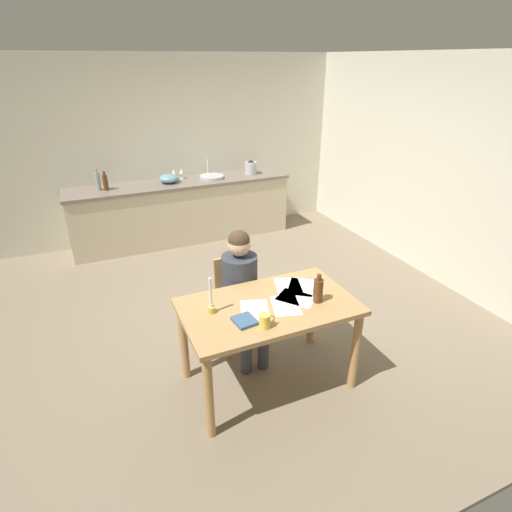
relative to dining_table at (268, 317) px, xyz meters
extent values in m
cube|color=#7A6B56|center=(0.16, 1.09, -0.68)|extent=(5.20, 5.20, 0.04)
cube|color=beige|center=(0.16, 3.69, 0.64)|extent=(5.20, 0.12, 2.60)
cube|color=beige|center=(2.76, 1.09, 0.64)|extent=(0.12, 5.20, 2.60)
cube|color=beige|center=(0.16, 3.33, -0.23)|extent=(3.18, 0.60, 0.86)
cube|color=#72665B|center=(0.16, 3.33, 0.22)|extent=(3.22, 0.64, 0.04)
cube|color=tan|center=(0.00, 0.00, 0.10)|extent=(1.37, 0.80, 0.04)
cylinder|color=tan|center=(-0.62, -0.34, -0.29)|extent=(0.07, 0.07, 0.73)
cylinder|color=tan|center=(0.62, -0.34, -0.29)|extent=(0.07, 0.07, 0.73)
cylinder|color=tan|center=(-0.62, 0.34, -0.29)|extent=(0.07, 0.07, 0.73)
cylinder|color=tan|center=(0.62, 0.34, -0.29)|extent=(0.07, 0.07, 0.73)
cube|color=tan|center=(-0.02, 0.58, -0.21)|extent=(0.42, 0.42, 0.04)
cube|color=tan|center=(-0.01, 0.77, 0.00)|extent=(0.36, 0.05, 0.40)
cylinder|color=tan|center=(-0.20, 0.42, -0.44)|extent=(0.04, 0.04, 0.44)
cylinder|color=tan|center=(0.14, 0.40, -0.44)|extent=(0.04, 0.04, 0.44)
cylinder|color=tan|center=(-0.18, 0.76, -0.44)|extent=(0.04, 0.04, 0.44)
cylinder|color=tan|center=(0.16, 0.74, -0.44)|extent=(0.04, 0.04, 0.44)
cylinder|color=#333842|center=(-0.02, 0.56, 0.04)|extent=(0.34, 0.34, 0.50)
sphere|color=#D8AD8C|center=(-0.02, 0.56, 0.40)|extent=(0.20, 0.20, 0.20)
sphere|color=#473323|center=(-0.02, 0.56, 0.44)|extent=(0.19, 0.19, 0.19)
cylinder|color=#383847|center=(-0.11, 0.38, -0.21)|extent=(0.15, 0.39, 0.13)
cylinder|color=#383847|center=(-0.12, 0.19, -0.43)|extent=(0.10, 0.10, 0.45)
cylinder|color=#383847|center=(0.05, 0.37, -0.21)|extent=(0.15, 0.39, 0.13)
cylinder|color=#383847|center=(0.04, 0.18, -0.43)|extent=(0.10, 0.10, 0.45)
cylinder|color=#F2CC4C|center=(-0.16, -0.26, 0.17)|extent=(0.08, 0.08, 0.11)
torus|color=#F2CC4C|center=(-0.11, -0.26, 0.17)|extent=(0.07, 0.01, 0.07)
cylinder|color=gold|center=(-0.44, 0.08, 0.14)|extent=(0.06, 0.06, 0.05)
cylinder|color=white|center=(-0.44, 0.08, 0.29)|extent=(0.02, 0.02, 0.25)
cube|color=#39587E|center=(-0.26, -0.15, 0.13)|extent=(0.17, 0.19, 0.02)
cube|color=white|center=(0.25, 0.00, 0.12)|extent=(0.35, 0.36, 0.00)
cube|color=white|center=(0.28, 0.19, 0.12)|extent=(0.29, 0.35, 0.00)
cube|color=white|center=(-0.13, -0.03, 0.12)|extent=(0.30, 0.35, 0.00)
cube|color=white|center=(0.12, -0.07, 0.12)|extent=(0.29, 0.34, 0.00)
cube|color=white|center=(0.37, 0.14, 0.12)|extent=(0.34, 0.36, 0.00)
cylinder|color=#593319|center=(0.38, -0.11, 0.21)|extent=(0.08, 0.08, 0.19)
cylinder|color=#593319|center=(0.38, -0.11, 0.33)|extent=(0.03, 0.03, 0.05)
cylinder|color=#B2B7BC|center=(0.64, 3.33, 0.26)|extent=(0.36, 0.36, 0.04)
cylinder|color=silver|center=(0.64, 3.49, 0.36)|extent=(0.02, 0.02, 0.24)
cylinder|color=#8C999E|center=(-0.95, 3.35, 0.36)|extent=(0.07, 0.07, 0.24)
cylinder|color=#8C999E|center=(-0.95, 3.35, 0.51)|extent=(0.03, 0.03, 0.06)
cylinder|color=#593319|center=(-0.86, 3.32, 0.35)|extent=(0.07, 0.07, 0.21)
cylinder|color=#593319|center=(-0.86, 3.32, 0.48)|extent=(0.03, 0.03, 0.05)
ellipsoid|color=#668C99|center=(0.00, 3.33, 0.30)|extent=(0.27, 0.27, 0.12)
cylinder|color=#B7BABF|center=(1.27, 3.33, 0.33)|extent=(0.18, 0.18, 0.18)
cone|color=#262628|center=(1.27, 3.33, 0.44)|extent=(0.11, 0.11, 0.04)
cylinder|color=silver|center=(0.22, 3.48, 0.24)|extent=(0.06, 0.06, 0.00)
cylinder|color=silver|center=(0.22, 3.48, 0.28)|extent=(0.01, 0.01, 0.07)
cone|color=silver|center=(0.22, 3.48, 0.36)|extent=(0.07, 0.07, 0.08)
cylinder|color=silver|center=(0.11, 3.48, 0.24)|extent=(0.06, 0.06, 0.00)
cylinder|color=silver|center=(0.11, 3.48, 0.28)|extent=(0.01, 0.01, 0.07)
cone|color=silver|center=(0.11, 3.48, 0.36)|extent=(0.07, 0.07, 0.08)
camera|label=1|loc=(-1.20, -2.48, 1.86)|focal=29.01mm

